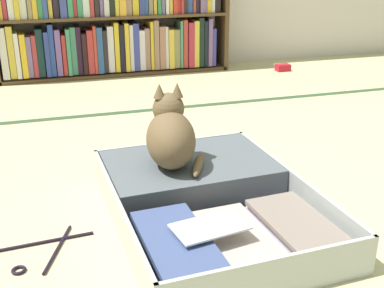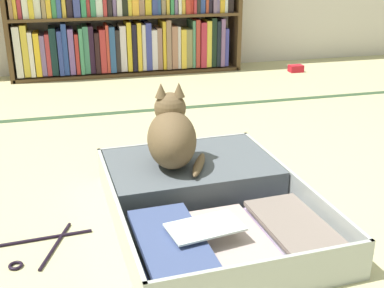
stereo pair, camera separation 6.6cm
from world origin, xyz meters
name	(u,v)px [view 1 (the left image)]	position (x,y,z in m)	size (l,w,h in m)	color
ground_plane	(230,236)	(0.00, 0.00, 0.00)	(10.00, 10.00, 0.00)	#C0B986
tatami_border	(142,111)	(0.00, 1.35, 0.00)	(4.80, 0.05, 0.00)	#314B2F
bookshelf	(112,19)	(0.00, 2.27, 0.39)	(1.63, 0.22, 0.82)	brown
open_suitcase	(203,198)	(-0.03, 0.17, 0.05)	(0.66, 0.89, 0.12)	#B0B6B0
black_cat	(171,136)	(-0.10, 0.32, 0.23)	(0.24, 0.29, 0.29)	brown
clothes_hanger	(17,254)	(-0.63, 0.08, 0.01)	(0.46, 0.25, 0.01)	black
small_red_pouch	(283,68)	(1.20, 2.01, 0.02)	(0.10, 0.07, 0.05)	red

